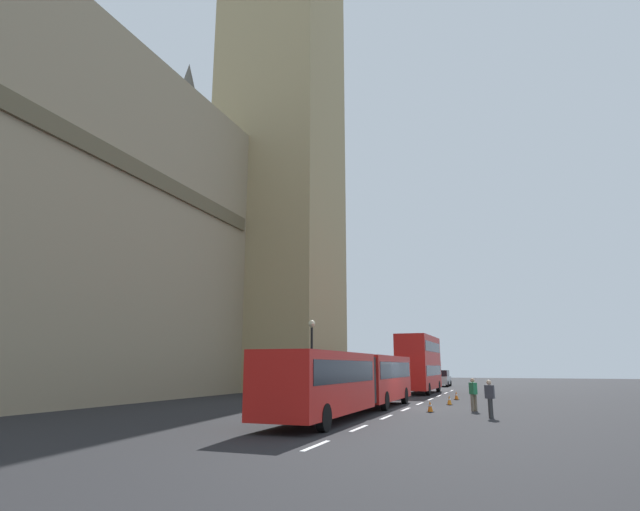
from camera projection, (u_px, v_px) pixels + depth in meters
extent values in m
plane|color=#262628|center=(409.00, 408.00, 28.68)|extent=(160.00, 160.00, 0.00)
cube|color=silver|center=(316.00, 446.00, 15.04)|extent=(2.20, 0.16, 0.01)
cube|color=silver|center=(359.00, 428.00, 19.26)|extent=(2.20, 0.16, 0.01)
cube|color=silver|center=(386.00, 417.00, 23.47)|extent=(2.20, 0.16, 0.01)
cube|color=silver|center=(406.00, 409.00, 27.68)|extent=(2.20, 0.16, 0.01)
cube|color=silver|center=(420.00, 404.00, 31.90)|extent=(2.20, 0.16, 0.01)
cube|color=silver|center=(431.00, 399.00, 36.11)|extent=(2.20, 0.16, 0.01)
cube|color=silver|center=(439.00, 396.00, 40.32)|extent=(2.20, 0.16, 0.01)
cube|color=silver|center=(446.00, 393.00, 44.54)|extent=(2.20, 0.16, 0.01)
cube|color=silver|center=(452.00, 391.00, 48.75)|extent=(2.20, 0.16, 0.01)
cube|color=tan|center=(282.00, 118.00, 55.46)|extent=(10.96, 10.96, 57.76)
cone|color=#565147|center=(188.00, 88.00, 45.80)|extent=(2.40, 2.40, 4.83)
cube|color=red|center=(376.00, 378.00, 30.04)|extent=(8.67, 2.50, 2.50)
cube|color=#1E232D|center=(376.00, 370.00, 30.14)|extent=(7.98, 2.54, 0.90)
cube|color=red|center=(320.00, 382.00, 21.28)|extent=(8.67, 2.50, 2.50)
cube|color=#1E232D|center=(320.00, 371.00, 21.37)|extent=(7.98, 2.54, 0.90)
cylinder|color=#2D2D2D|center=(352.00, 380.00, 25.66)|extent=(2.38, 2.38, 2.25)
cylinder|color=black|center=(404.00, 396.00, 31.96)|extent=(1.00, 0.30, 1.00)
cylinder|color=black|center=(385.00, 401.00, 27.03)|extent=(1.00, 0.30, 1.00)
cylinder|color=black|center=(324.00, 418.00, 18.27)|extent=(1.00, 0.30, 1.00)
cube|color=red|center=(420.00, 374.00, 44.32)|extent=(9.51, 2.50, 2.40)
cube|color=#1E232D|center=(420.00, 370.00, 44.40)|extent=(8.56, 2.54, 0.84)
cube|color=red|center=(419.00, 348.00, 44.80)|extent=(9.32, 2.50, 2.10)
cube|color=#1E232D|center=(419.00, 347.00, 44.82)|extent=(8.56, 2.54, 0.84)
cylinder|color=black|center=(438.00, 386.00, 46.49)|extent=(1.00, 0.30, 1.00)
cylinder|color=black|center=(428.00, 389.00, 40.92)|extent=(1.00, 0.30, 1.00)
cube|color=#B7B7BC|center=(441.00, 380.00, 59.52)|extent=(4.40, 1.80, 0.90)
cube|color=black|center=(441.00, 373.00, 59.51)|extent=(2.46, 1.66, 0.70)
cylinder|color=black|center=(450.00, 383.00, 60.46)|extent=(0.64, 0.30, 0.64)
cylinder|color=black|center=(447.00, 384.00, 57.88)|extent=(0.64, 0.30, 0.64)
cube|color=black|center=(430.00, 412.00, 26.05)|extent=(0.36, 0.36, 0.03)
cone|color=orange|center=(430.00, 406.00, 26.11)|extent=(0.28, 0.28, 0.55)
cylinder|color=white|center=(430.00, 405.00, 26.12)|extent=(0.17, 0.17, 0.08)
cube|color=black|center=(450.00, 405.00, 30.94)|extent=(0.36, 0.36, 0.03)
cone|color=orange|center=(449.00, 400.00, 31.00)|extent=(0.28, 0.28, 0.55)
cylinder|color=white|center=(449.00, 399.00, 31.01)|extent=(0.17, 0.17, 0.08)
cube|color=black|center=(457.00, 400.00, 35.64)|extent=(0.36, 0.36, 0.03)
cone|color=orange|center=(456.00, 395.00, 35.71)|extent=(0.28, 0.28, 0.55)
cylinder|color=white|center=(456.00, 395.00, 35.71)|extent=(0.17, 0.17, 0.08)
cylinder|color=black|center=(312.00, 401.00, 32.22)|extent=(0.32, 0.32, 0.30)
cylinder|color=black|center=(312.00, 365.00, 32.70)|extent=(0.16, 0.16, 4.80)
sphere|color=beige|center=(312.00, 324.00, 33.27)|extent=(0.44, 0.44, 0.44)
cylinder|color=#333333|center=(490.00, 408.00, 23.11)|extent=(0.16, 0.16, 0.86)
cylinder|color=#333333|center=(491.00, 408.00, 23.27)|extent=(0.16, 0.16, 0.86)
cube|color=#3F3F47|center=(490.00, 392.00, 23.34)|extent=(0.33, 0.45, 0.60)
sphere|color=beige|center=(489.00, 382.00, 23.43)|extent=(0.22, 0.22, 0.22)
cylinder|color=#726651|center=(472.00, 403.00, 26.62)|extent=(0.16, 0.16, 0.86)
cylinder|color=#726651|center=(476.00, 403.00, 26.69)|extent=(0.16, 0.16, 0.86)
cube|color=#267F4C|center=(473.00, 388.00, 26.81)|extent=(0.46, 0.44, 0.60)
sphere|color=tan|center=(473.00, 380.00, 26.90)|extent=(0.22, 0.22, 0.22)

